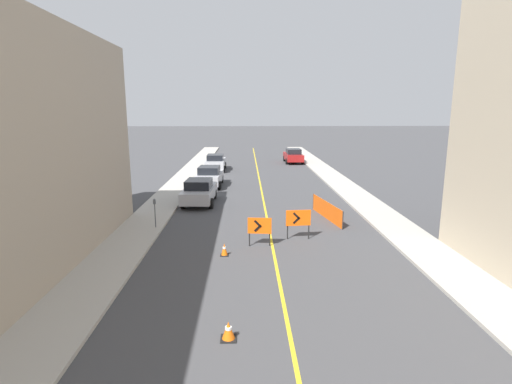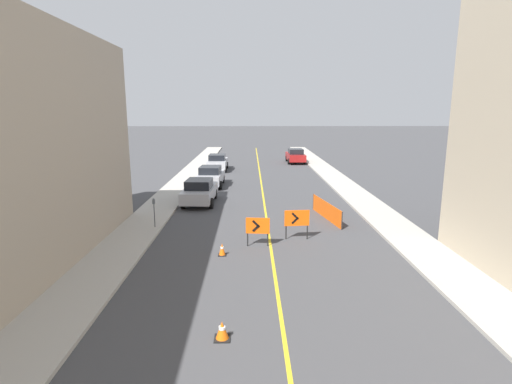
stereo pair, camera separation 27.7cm
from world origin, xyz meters
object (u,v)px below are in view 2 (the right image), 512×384
(parked_car_curb_mid, at_px, (211,176))
(traffic_cone_third, at_px, (222,330))
(traffic_cone_fourth, at_px, (222,249))
(parked_car_curb_near, at_px, (200,191))
(parked_car_curb_far, at_px, (217,162))
(parking_meter_near_curb, at_px, (154,207))
(arrow_barricade_secondary, at_px, (297,219))
(parked_car_opposite_side, at_px, (295,156))
(arrow_barricade_primary, at_px, (258,227))

(parked_car_curb_mid, bearing_deg, traffic_cone_third, -81.09)
(traffic_cone_fourth, xyz_separation_m, parked_car_curb_near, (-2.06, 9.27, 0.54))
(parked_car_curb_far, relative_size, parking_meter_near_curb, 2.94)
(arrow_barricade_secondary, bearing_deg, parked_car_opposite_side, 78.60)
(parking_meter_near_curb, bearing_deg, traffic_cone_third, -67.58)
(arrow_barricade_secondary, bearing_deg, parked_car_curb_far, 98.96)
(parked_car_curb_near, distance_m, parked_car_curb_mid, 5.87)
(traffic_cone_fourth, height_order, parked_car_curb_far, parked_car_curb_far)
(parked_car_curb_far, bearing_deg, traffic_cone_third, -85.36)
(arrow_barricade_secondary, height_order, parking_meter_near_curb, parking_meter_near_curb)
(arrow_barricade_primary, bearing_deg, parked_car_curb_mid, 108.83)
(arrow_barricade_secondary, distance_m, parking_meter_near_curb, 7.12)
(traffic_cone_fourth, bearing_deg, parked_car_curb_near, 102.56)
(traffic_cone_fourth, relative_size, parked_car_curb_near, 0.12)
(traffic_cone_fourth, bearing_deg, parked_car_opposite_side, 77.83)
(traffic_cone_third, relative_size, traffic_cone_fourth, 0.96)
(traffic_cone_fourth, bearing_deg, parked_car_curb_far, 95.07)
(traffic_cone_third, distance_m, traffic_cone_fourth, 6.15)
(traffic_cone_third, bearing_deg, traffic_cone_fourth, 93.96)
(traffic_cone_fourth, relative_size, parking_meter_near_curb, 0.36)
(traffic_cone_third, bearing_deg, arrow_barricade_secondary, 70.60)
(traffic_cone_third, xyz_separation_m, parked_car_curb_far, (-2.50, 29.58, 0.56))
(parked_car_curb_near, height_order, parked_car_curb_mid, same)
(arrow_barricade_secondary, xyz_separation_m, parked_car_curb_mid, (-5.25, 13.07, -0.16))
(traffic_cone_third, relative_size, parked_car_opposite_side, 0.11)
(traffic_cone_third, xyz_separation_m, parking_meter_near_curb, (-4.05, 9.82, 0.91))
(parked_car_curb_far, bearing_deg, parked_car_curb_near, -90.14)
(parked_car_curb_near, height_order, parked_car_curb_far, same)
(parked_car_curb_far, bearing_deg, traffic_cone_fourth, -85.13)
(traffic_cone_third, relative_size, parked_car_curb_near, 0.11)
(parked_car_curb_far, bearing_deg, arrow_barricade_secondary, -76.06)
(arrow_barricade_secondary, relative_size, parked_car_curb_near, 0.32)
(parked_car_curb_near, height_order, parked_car_opposite_side, same)
(parked_car_curb_mid, height_order, parked_car_opposite_side, same)
(parked_car_curb_far, bearing_deg, parked_car_opposite_side, 33.05)
(traffic_cone_fourth, distance_m, parking_meter_near_curb, 5.25)
(arrow_barricade_secondary, distance_m, parked_car_curb_far, 22.05)
(parking_meter_near_curb, bearing_deg, traffic_cone_fourth, -45.48)
(arrow_barricade_primary, xyz_separation_m, parking_meter_near_curb, (-5.11, 2.55, 0.28))
(parked_car_curb_mid, bearing_deg, parked_car_opposite_side, 61.89)
(parked_car_opposite_side, height_order, parking_meter_near_curb, parking_meter_near_curb)
(parked_car_curb_far, relative_size, parked_car_opposite_side, 0.99)
(arrow_barricade_primary, bearing_deg, arrow_barricade_secondary, 31.99)
(traffic_cone_fourth, relative_size, arrow_barricade_primary, 0.41)
(parking_meter_near_curb, bearing_deg, parked_car_curb_mid, 81.61)
(traffic_cone_third, xyz_separation_m, parked_car_curb_mid, (-2.36, 21.26, 0.56))
(parked_car_curb_near, distance_m, parked_car_opposite_side, 21.31)
(arrow_barricade_primary, distance_m, arrow_barricade_secondary, 2.04)
(arrow_barricade_secondary, height_order, parked_car_curb_mid, parked_car_curb_mid)
(parked_car_curb_far, bearing_deg, arrow_barricade_primary, -81.12)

